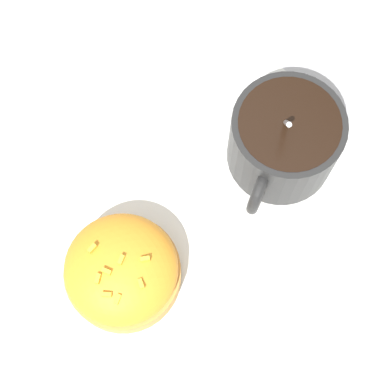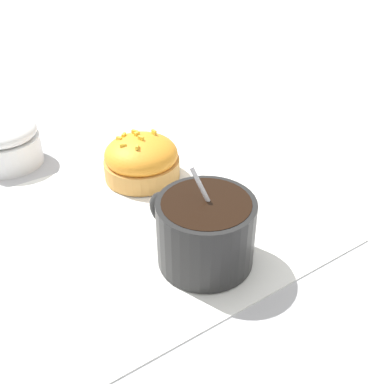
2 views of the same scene
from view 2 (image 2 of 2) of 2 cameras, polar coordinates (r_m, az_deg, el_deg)
name	(u,v)px [view 2 (image 2 of 2)]	position (r m, az deg, el deg)	size (l,w,h in m)	color
ground_plane	(170,214)	(0.49, -2.80, -2.84)	(3.00, 3.00, 0.00)	#B2B2B7
paper_napkin	(170,213)	(0.49, -2.81, -2.70)	(0.33, 0.32, 0.00)	white
coffee_cup	(209,227)	(0.41, 2.16, -4.51)	(0.11, 0.09, 0.10)	black
frosted_pastry	(145,158)	(0.54, -6.01, 4.26)	(0.09, 0.09, 0.06)	#D19347
sugar_bowl	(6,142)	(0.61, -22.58, 5.85)	(0.08, 0.08, 0.06)	white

